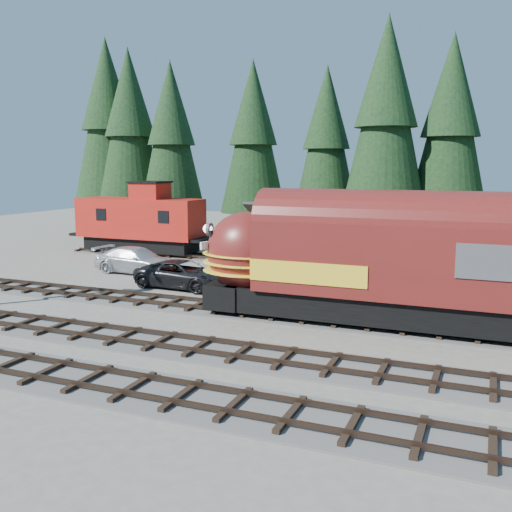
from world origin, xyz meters
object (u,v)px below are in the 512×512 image
at_px(caboose, 141,221).
at_px(locomotive, 371,267).
at_px(depot, 370,242).
at_px(pickup_truck_b, 137,260).
at_px(pickup_truck_a, 183,274).

bearing_deg(caboose, locomotive, -32.92).
bearing_deg(depot, locomotive, -78.17).
bearing_deg(pickup_truck_b, depot, -89.31).
height_order(depot, caboose, caboose).
xyz_separation_m(caboose, pickup_truck_a, (9.69, -10.07, -1.91)).
height_order(locomotive, pickup_truck_b, locomotive).
bearing_deg(pickup_truck_b, locomotive, -109.81).
relative_size(caboose, pickup_truck_b, 1.76).
relative_size(locomotive, caboose, 1.62).
relative_size(pickup_truck_a, pickup_truck_b, 0.97).
relative_size(depot, pickup_truck_b, 2.12).
bearing_deg(pickup_truck_a, caboose, 46.92).
bearing_deg(caboose, pickup_truck_b, -58.23).
distance_m(depot, pickup_truck_b, 15.96).
bearing_deg(locomotive, pickup_truck_a, 161.80).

